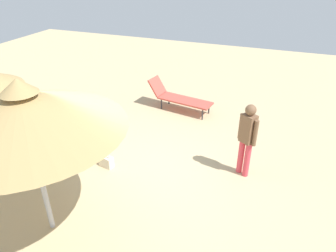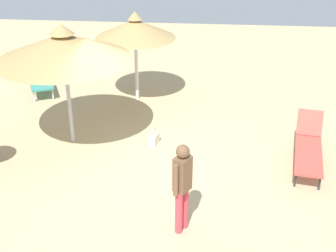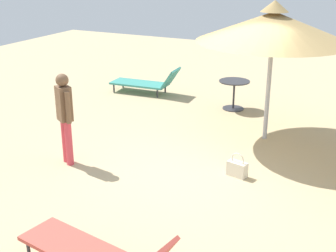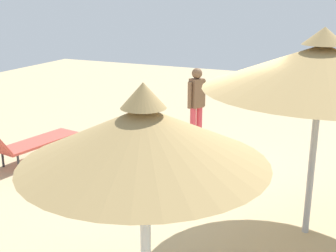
# 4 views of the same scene
# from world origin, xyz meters

# --- Properties ---
(ground) EXTENTS (24.00, 24.00, 0.10)m
(ground) POSITION_xyz_m (0.00, 0.00, -0.05)
(ground) COLOR tan
(parasol_umbrella_near_right) EXTENTS (2.18, 2.18, 2.51)m
(parasol_umbrella_near_right) POSITION_xyz_m (-3.38, -0.56, 2.04)
(parasol_umbrella_near_right) COLOR white
(parasol_umbrella_near_right) RESTS_ON ground
(parasol_umbrella_edge) EXTENTS (3.00, 3.00, 2.82)m
(parasol_umbrella_edge) POSITION_xyz_m (-0.73, -1.70, 2.32)
(parasol_umbrella_edge) COLOR #B2B2B7
(parasol_umbrella_edge) RESTS_ON ground
(lounge_chair_center) EXTENTS (2.10, 0.89, 0.89)m
(lounge_chair_center) POSITION_xyz_m (-0.21, 3.65, 0.42)
(lounge_chair_center) COLOR #CC4C3F
(lounge_chair_center) RESTS_ON ground
(person_standing_back) EXTENTS (0.41, 0.33, 1.69)m
(person_standing_back) POSITION_xyz_m (2.22, 1.08, 0.97)
(person_standing_back) COLOR #D83F4C
(person_standing_back) RESTS_ON ground
(handbag) EXTENTS (0.37, 0.24, 0.44)m
(handbag) POSITION_xyz_m (-0.75, 0.23, 0.15)
(handbag) COLOR beige
(handbag) RESTS_ON ground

